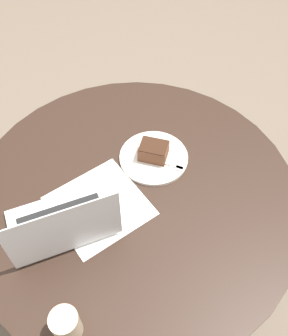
{
  "coord_description": "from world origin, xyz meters",
  "views": [
    {
      "loc": [
        -0.56,
        0.5,
        1.84
      ],
      "look_at": [
        0.03,
        -0.08,
        0.75
      ],
      "focal_mm": 42.0,
      "sensor_mm": 36.0,
      "label": 1
    }
  ],
  "objects": [
    {
      "name": "dining_table",
      "position": [
        0.0,
        0.0,
        0.56
      ],
      "size": [
        1.14,
        1.14,
        0.71
      ],
      "color": "black",
      "rests_on": "ground_plane"
    },
    {
      "name": "cake_slice",
      "position": [
        0.06,
        -0.16,
        0.75
      ],
      "size": [
        0.13,
        0.12,
        0.06
      ],
      "rotation": [
        0.0,
        0.0,
        3.68
      ],
      "color": "brown",
      "rests_on": "plate"
    },
    {
      "name": "plate",
      "position": [
        0.06,
        -0.15,
        0.72
      ],
      "size": [
        0.25,
        0.25,
        0.01
      ],
      "color": "silver",
      "rests_on": "dining_table"
    },
    {
      "name": "ground_plane",
      "position": [
        0.0,
        0.0,
        0.0
      ],
      "size": [
        12.0,
        12.0,
        0.0
      ],
      "primitive_type": "plane",
      "color": "#6B5B4C"
    },
    {
      "name": "paper_document",
      "position": [
        0.04,
        0.12,
        0.71
      ],
      "size": [
        0.33,
        0.33,
        0.0
      ],
      "rotation": [
        0.0,
        0.0,
        -0.15
      ],
      "color": "white",
      "rests_on": "dining_table"
    },
    {
      "name": "fork",
      "position": [
        0.0,
        -0.16,
        0.73
      ],
      "size": [
        0.17,
        0.08,
        0.0
      ],
      "rotation": [
        0.0,
        0.0,
        9.81
      ],
      "color": "silver",
      "rests_on": "plate"
    },
    {
      "name": "coffee_glass",
      "position": [
        -0.21,
        0.44,
        0.76
      ],
      "size": [
        0.08,
        0.08,
        0.11
      ],
      "color": "#C6AD89",
      "rests_on": "dining_table"
    },
    {
      "name": "laptop",
      "position": [
        0.04,
        0.26,
        0.76
      ],
      "size": [
        0.32,
        0.39,
        0.24
      ],
      "rotation": [
        0.0,
        0.0,
        4.32
      ],
      "color": "silver",
      "rests_on": "dining_table"
    }
  ]
}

